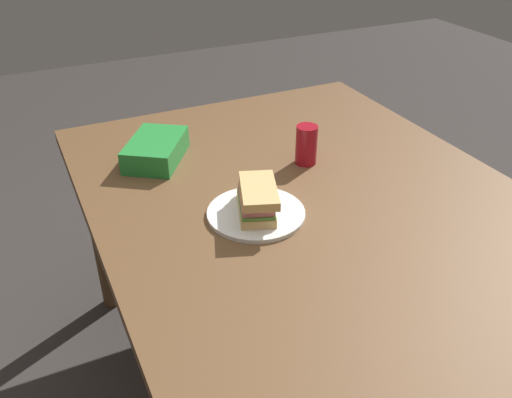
% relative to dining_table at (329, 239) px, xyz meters
% --- Properties ---
extents(dining_table, '(1.73, 1.17, 0.76)m').
position_rel_dining_table_xyz_m(dining_table, '(0.00, 0.00, 0.00)').
color(dining_table, brown).
rests_on(dining_table, ground_plane).
extents(paper_plate, '(0.26, 0.26, 0.01)m').
position_rel_dining_table_xyz_m(paper_plate, '(-0.09, -0.18, 0.08)').
color(paper_plate, white).
rests_on(paper_plate, dining_table).
extents(sandwich, '(0.20, 0.14, 0.08)m').
position_rel_dining_table_xyz_m(sandwich, '(-0.08, -0.18, 0.13)').
color(sandwich, '#DBB26B').
rests_on(sandwich, paper_plate).
extents(soda_can_red, '(0.07, 0.07, 0.12)m').
position_rel_dining_table_xyz_m(soda_can_red, '(-0.29, 0.09, 0.14)').
color(soda_can_red, maroon).
rests_on(soda_can_red, dining_table).
extents(chip_bag, '(0.27, 0.25, 0.07)m').
position_rel_dining_table_xyz_m(chip_bag, '(-0.50, -0.32, 0.11)').
color(chip_bag, '#268C38').
rests_on(chip_bag, dining_table).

